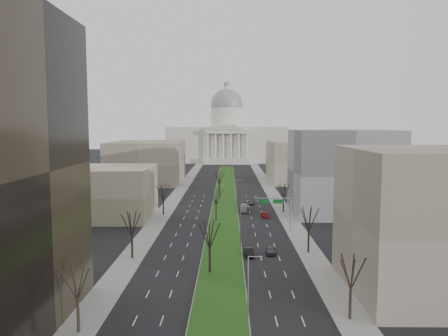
# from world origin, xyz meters

# --- Properties ---
(ground) EXTENTS (600.00, 600.00, 0.00)m
(ground) POSITION_xyz_m (0.00, 120.00, 0.00)
(ground) COLOR black
(ground) RESTS_ON ground
(median) EXTENTS (8.00, 222.03, 0.20)m
(median) POSITION_xyz_m (0.00, 118.99, 0.10)
(median) COLOR #999993
(median) RESTS_ON ground
(sidewalk_left) EXTENTS (5.00, 330.00, 0.15)m
(sidewalk_left) POSITION_xyz_m (-17.50, 95.00, 0.07)
(sidewalk_left) COLOR gray
(sidewalk_left) RESTS_ON ground
(sidewalk_right) EXTENTS (5.00, 330.00, 0.15)m
(sidewalk_right) POSITION_xyz_m (17.50, 95.00, 0.07)
(sidewalk_right) COLOR gray
(sidewalk_right) RESTS_ON ground
(capitol) EXTENTS (80.00, 46.00, 55.00)m
(capitol) POSITION_xyz_m (0.00, 269.59, 16.31)
(capitol) COLOR beige
(capitol) RESTS_ON ground
(building_beige_left) EXTENTS (26.00, 22.00, 14.00)m
(building_beige_left) POSITION_xyz_m (-33.00, 85.00, 7.00)
(building_beige_left) COLOR gray
(building_beige_left) RESTS_ON ground
(building_tan_right) EXTENTS (26.00, 24.00, 22.00)m
(building_tan_right) POSITION_xyz_m (33.00, 32.00, 11.00)
(building_tan_right) COLOR gray
(building_tan_right) RESTS_ON ground
(building_grey_right) EXTENTS (28.00, 26.00, 24.00)m
(building_grey_right) POSITION_xyz_m (34.00, 92.00, 12.00)
(building_grey_right) COLOR slate
(building_grey_right) RESTS_ON ground
(building_far_left) EXTENTS (30.00, 40.00, 18.00)m
(building_far_left) POSITION_xyz_m (-35.00, 160.00, 9.00)
(building_far_left) COLOR gray
(building_far_left) RESTS_ON ground
(building_far_right) EXTENTS (30.00, 40.00, 18.00)m
(building_far_right) POSITION_xyz_m (35.00, 165.00, 9.00)
(building_far_right) COLOR gray
(building_far_right) RESTS_ON ground
(tree_left_near) EXTENTS (5.10, 5.10, 9.18)m
(tree_left_near) POSITION_xyz_m (-17.20, 18.00, 6.61)
(tree_left_near) COLOR black
(tree_left_near) RESTS_ON ground
(tree_left_mid) EXTENTS (5.40, 5.40, 9.72)m
(tree_left_mid) POSITION_xyz_m (-17.20, 48.00, 7.00)
(tree_left_mid) COLOR black
(tree_left_mid) RESTS_ON ground
(tree_left_far) EXTENTS (5.28, 5.28, 9.50)m
(tree_left_far) POSITION_xyz_m (-17.20, 88.00, 6.84)
(tree_left_far) COLOR black
(tree_left_far) RESTS_ON ground
(tree_right_near) EXTENTS (5.16, 5.16, 9.29)m
(tree_right_near) POSITION_xyz_m (17.20, 22.00, 6.69)
(tree_right_near) COLOR black
(tree_right_near) RESTS_ON ground
(tree_right_mid) EXTENTS (5.52, 5.52, 9.94)m
(tree_right_mid) POSITION_xyz_m (17.20, 52.00, 7.16)
(tree_right_mid) COLOR black
(tree_right_mid) RESTS_ON ground
(tree_right_far) EXTENTS (5.04, 5.04, 9.07)m
(tree_right_far) POSITION_xyz_m (17.20, 92.00, 6.53)
(tree_right_far) COLOR black
(tree_right_far) RESTS_ON ground
(tree_median_a) EXTENTS (5.40, 5.40, 9.72)m
(tree_median_a) POSITION_xyz_m (-2.00, 40.00, 7.00)
(tree_median_a) COLOR black
(tree_median_a) RESTS_ON ground
(tree_median_b) EXTENTS (5.40, 5.40, 9.72)m
(tree_median_b) POSITION_xyz_m (-2.00, 80.00, 7.00)
(tree_median_b) COLOR black
(tree_median_b) RESTS_ON ground
(tree_median_c) EXTENTS (5.40, 5.40, 9.72)m
(tree_median_c) POSITION_xyz_m (-2.00, 120.00, 7.00)
(tree_median_c) COLOR black
(tree_median_c) RESTS_ON ground
(streetlamp_median_a) EXTENTS (1.90, 0.20, 9.16)m
(streetlamp_median_a) POSITION_xyz_m (3.76, 20.00, 4.81)
(streetlamp_median_a) COLOR gray
(streetlamp_median_a) RESTS_ON ground
(streetlamp_median_b) EXTENTS (1.90, 0.20, 9.16)m
(streetlamp_median_b) POSITION_xyz_m (3.76, 55.00, 4.81)
(streetlamp_median_b) COLOR gray
(streetlamp_median_b) RESTS_ON ground
(streetlamp_median_c) EXTENTS (1.90, 0.20, 9.16)m
(streetlamp_median_c) POSITION_xyz_m (3.76, 95.00, 4.81)
(streetlamp_median_c) COLOR gray
(streetlamp_median_c) RESTS_ON ground
(mast_arm_signs) EXTENTS (9.12, 0.24, 8.09)m
(mast_arm_signs) POSITION_xyz_m (13.49, 70.03, 6.11)
(mast_arm_signs) COLOR gray
(mast_arm_signs) RESTS_ON ground
(car_grey_near) EXTENTS (1.92, 4.46, 1.50)m
(car_grey_near) POSITION_xyz_m (9.63, 51.33, 0.75)
(car_grey_near) COLOR #494B50
(car_grey_near) RESTS_ON ground
(car_black) EXTENTS (2.15, 4.75, 1.51)m
(car_black) POSITION_xyz_m (5.20, 49.77, 0.76)
(car_black) COLOR black
(car_black) RESTS_ON ground
(car_red) EXTENTS (2.02, 4.74, 1.36)m
(car_red) POSITION_xyz_m (11.32, 85.33, 0.68)
(car_red) COLOR maroon
(car_red) RESTS_ON ground
(car_grey_far) EXTENTS (2.18, 4.58, 1.26)m
(car_grey_far) POSITION_xyz_m (8.37, 105.25, 0.63)
(car_grey_far) COLOR #505358
(car_grey_far) RESTS_ON ground
(box_van) EXTENTS (2.25, 8.23, 2.27)m
(box_van) POSITION_xyz_m (5.86, 94.59, 1.14)
(box_van) COLOR silver
(box_van) RESTS_ON ground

